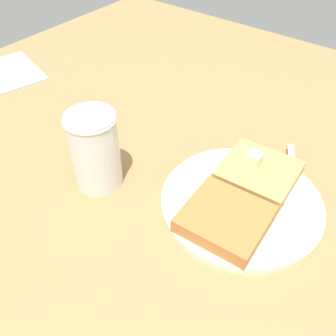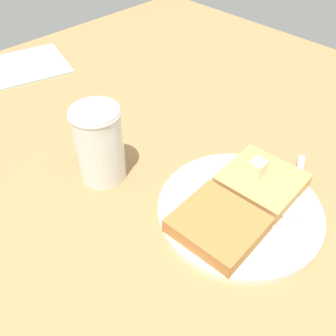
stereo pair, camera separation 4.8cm
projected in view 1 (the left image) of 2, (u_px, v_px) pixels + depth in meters
table_surface at (169, 193)px, 52.80cm from camera, size 113.11×113.11×2.58cm
plate at (241, 202)px, 48.95cm from camera, size 21.04×21.04×1.07cm
toast_slice_left at (258, 173)px, 50.93cm from camera, size 9.78×10.29×1.99cm
toast_slice_middle at (225, 219)px, 44.98cm from camera, size 9.78×10.29×1.99cm
butter_pat_primary at (254, 160)px, 49.89cm from camera, size 2.02×1.82×2.02cm
fork at (292, 186)px, 50.14cm from camera, size 15.11×8.06×0.36cm
syrup_jar at (95, 153)px, 49.36cm from camera, size 6.73×6.73×10.95cm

